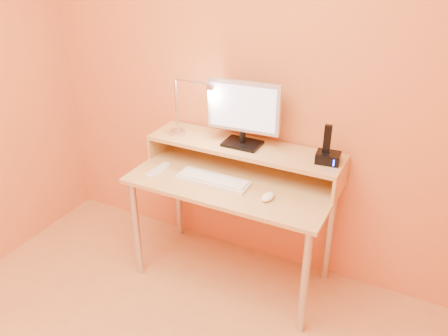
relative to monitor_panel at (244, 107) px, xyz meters
The scene contains 25 objects.
wall_back 0.21m from the monitor_panel, 86.46° to the left, with size 3.00×0.04×2.50m, color #D87042.
desk_leg_fl 1.03m from the monitor_panel, 142.80° to the right, with size 0.04×0.04×0.69m, color silver.
desk_leg_fr 1.04m from the monitor_panel, 36.21° to the right, with size 0.04×0.04×0.69m, color silver.
desk_leg_bl 0.95m from the monitor_panel, behind, with size 0.04×0.04×0.69m, color silver.
desk_leg_br 0.96m from the monitor_panel, ahead, with size 0.04×0.04×0.69m, color silver.
desk_lower 0.44m from the monitor_panel, 86.46° to the right, with size 1.20×0.60×0.03m, color tan.
shelf_riser_left 0.67m from the monitor_panel, behind, with size 0.02×0.30×0.14m, color tan.
shelf_riser_right 0.69m from the monitor_panel, ahead, with size 0.02×0.30×0.14m, color tan.
desk_shelf 0.25m from the monitor_panel, 45.32° to the right, with size 1.20×0.30×0.03m, color tan.
monitor_foot 0.23m from the monitor_panel, 90.00° to the right, with size 0.22×0.16×0.02m, color black.
monitor_neck 0.19m from the monitor_panel, 90.00° to the right, with size 0.04×0.04×0.07m, color black.
monitor_panel is the anchor object (origin of this frame).
monitor_back 0.02m from the monitor_panel, 90.00° to the left, with size 0.39×0.01×0.25m, color black.
monitor_screen 0.02m from the monitor_panel, 90.00° to the right, with size 0.40×0.00×0.26m, color silver.
lamp_base 0.49m from the monitor_panel, behind, with size 0.10×0.10×0.03m, color silver.
lamp_post 0.44m from the monitor_panel, behind, with size 0.01×0.01×0.33m, color silver.
lamp_arm 0.34m from the monitor_panel, behind, with size 0.01×0.01×0.24m, color silver.
lamp_head 0.22m from the monitor_panel, 168.40° to the right, with size 0.04×0.04×0.03m, color silver.
lamp_bulb 0.22m from the monitor_panel, 168.40° to the right, with size 0.03×0.03×0.00m, color #FFEAC6.
phone_dock 0.56m from the monitor_panel, ahead, with size 0.13×0.10×0.06m, color black.
phone_handset 0.51m from the monitor_panel, ahead, with size 0.04×0.03×0.16m, color black.
phone_led 0.60m from the monitor_panel, ahead, with size 0.01×0.00×0.04m, color #172CF7.
keyboard 0.46m from the monitor_panel, 107.89° to the right, with size 0.43×0.14×0.02m, color white.
mouse 0.55m from the monitor_panel, 44.82° to the right, with size 0.06×0.10×0.03m, color white.
remote_control 0.64m from the monitor_panel, 148.06° to the right, with size 0.05×0.19×0.02m, color white.
Camera 1 is at (1.02, -0.95, 2.03)m, focal length 36.84 mm.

